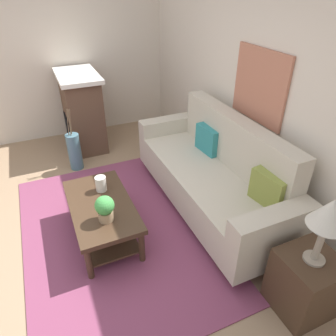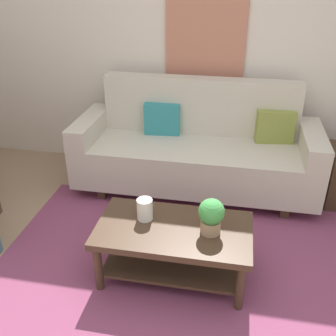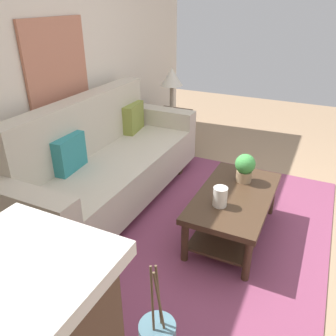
{
  "view_description": "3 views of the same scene",
  "coord_description": "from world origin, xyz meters",
  "px_view_note": "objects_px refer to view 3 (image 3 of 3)",
  "views": [
    {
      "loc": [
        2.48,
        0.01,
        2.38
      ],
      "look_at": [
        -0.16,
        1.19,
        0.56
      ],
      "focal_mm": 33.01,
      "sensor_mm": 36.0,
      "label": 1
    },
    {
      "loc": [
        0.36,
        -1.8,
        2.09
      ],
      "look_at": [
        -0.19,
        1.12,
        0.5
      ],
      "focal_mm": 41.37,
      "sensor_mm": 36.0,
      "label": 2
    },
    {
      "loc": [
        -2.48,
        -0.17,
        1.93
      ],
      "look_at": [
        -0.22,
        0.91,
        0.66
      ],
      "focal_mm": 36.29,
      "sensor_mm": 36.0,
      "label": 3
    }
  ],
  "objects_px": {
    "coffee_table": "(234,205)",
    "potted_plant_tabletop": "(245,167)",
    "throw_pillow_olive": "(133,118)",
    "side_table": "(171,132)",
    "couch": "(107,165)",
    "tabletop_vase": "(220,197)",
    "table_lamp": "(172,79)",
    "throw_pillow_teal": "(69,153)",
    "framed_painting": "(57,61)"
  },
  "relations": [
    {
      "from": "couch",
      "to": "tabletop_vase",
      "type": "xyz_separation_m",
      "value": [
        -0.22,
        -1.24,
        0.08
      ]
    },
    {
      "from": "coffee_table",
      "to": "side_table",
      "type": "relative_size",
      "value": 1.96
    },
    {
      "from": "couch",
      "to": "throw_pillow_teal",
      "type": "distance_m",
      "value": 0.46
    },
    {
      "from": "potted_plant_tabletop",
      "to": "table_lamp",
      "type": "relative_size",
      "value": 0.46
    },
    {
      "from": "potted_plant_tabletop",
      "to": "side_table",
      "type": "distance_m",
      "value": 1.8
    },
    {
      "from": "throw_pillow_teal",
      "to": "couch",
      "type": "bearing_deg",
      "value": -18.6
    },
    {
      "from": "throw_pillow_teal",
      "to": "tabletop_vase",
      "type": "height_order",
      "value": "throw_pillow_teal"
    },
    {
      "from": "side_table",
      "to": "framed_painting",
      "type": "bearing_deg",
      "value": 161.75
    },
    {
      "from": "throw_pillow_teal",
      "to": "coffee_table",
      "type": "bearing_deg",
      "value": -75.46
    },
    {
      "from": "tabletop_vase",
      "to": "side_table",
      "type": "height_order",
      "value": "tabletop_vase"
    },
    {
      "from": "framed_painting",
      "to": "throw_pillow_teal",
      "type": "bearing_deg",
      "value": -137.41
    },
    {
      "from": "potted_plant_tabletop",
      "to": "couch",
      "type": "bearing_deg",
      "value": 101.14
    },
    {
      "from": "throw_pillow_olive",
      "to": "potted_plant_tabletop",
      "type": "height_order",
      "value": "throw_pillow_olive"
    },
    {
      "from": "tabletop_vase",
      "to": "framed_painting",
      "type": "xyz_separation_m",
      "value": [
        0.22,
        1.71,
        0.89
      ]
    },
    {
      "from": "throw_pillow_olive",
      "to": "framed_painting",
      "type": "relative_size",
      "value": 0.45
    },
    {
      "from": "couch",
      "to": "table_lamp",
      "type": "xyz_separation_m",
      "value": [
        1.48,
        -0.02,
        0.56
      ]
    },
    {
      "from": "couch",
      "to": "throw_pillow_teal",
      "type": "bearing_deg",
      "value": 161.4
    },
    {
      "from": "tabletop_vase",
      "to": "table_lamp",
      "type": "xyz_separation_m",
      "value": [
        1.7,
        1.22,
        0.48
      ]
    },
    {
      "from": "throw_pillow_olive",
      "to": "potted_plant_tabletop",
      "type": "relative_size",
      "value": 1.37
    },
    {
      "from": "tabletop_vase",
      "to": "side_table",
      "type": "distance_m",
      "value": 2.1
    },
    {
      "from": "tabletop_vase",
      "to": "framed_painting",
      "type": "height_order",
      "value": "framed_painting"
    },
    {
      "from": "couch",
      "to": "framed_painting",
      "type": "bearing_deg",
      "value": 90.0
    },
    {
      "from": "tabletop_vase",
      "to": "table_lamp",
      "type": "relative_size",
      "value": 0.28
    },
    {
      "from": "throw_pillow_teal",
      "to": "throw_pillow_olive",
      "type": "bearing_deg",
      "value": 0.0
    },
    {
      "from": "throw_pillow_olive",
      "to": "coffee_table",
      "type": "xyz_separation_m",
      "value": [
        -0.74,
        -1.43,
        -0.37
      ]
    },
    {
      "from": "throw_pillow_teal",
      "to": "coffee_table",
      "type": "height_order",
      "value": "throw_pillow_teal"
    },
    {
      "from": "coffee_table",
      "to": "side_table",
      "type": "distance_m",
      "value": 1.96
    },
    {
      "from": "couch",
      "to": "side_table",
      "type": "distance_m",
      "value": 1.48
    },
    {
      "from": "throw_pillow_teal",
      "to": "table_lamp",
      "type": "height_order",
      "value": "table_lamp"
    },
    {
      "from": "couch",
      "to": "potted_plant_tabletop",
      "type": "height_order",
      "value": "couch"
    },
    {
      "from": "couch",
      "to": "throw_pillow_olive",
      "type": "bearing_deg",
      "value": 9.55
    },
    {
      "from": "couch",
      "to": "throw_pillow_teal",
      "type": "height_order",
      "value": "couch"
    },
    {
      "from": "throw_pillow_olive",
      "to": "side_table",
      "type": "distance_m",
      "value": 0.85
    },
    {
      "from": "coffee_table",
      "to": "side_table",
      "type": "bearing_deg",
      "value": 41.05
    },
    {
      "from": "couch",
      "to": "table_lamp",
      "type": "relative_size",
      "value": 4.13
    },
    {
      "from": "table_lamp",
      "to": "framed_painting",
      "type": "height_order",
      "value": "framed_painting"
    },
    {
      "from": "couch",
      "to": "side_table",
      "type": "xyz_separation_m",
      "value": [
        1.48,
        -0.02,
        -0.15
      ]
    },
    {
      "from": "throw_pillow_teal",
      "to": "table_lamp",
      "type": "bearing_deg",
      "value": -4.51
    },
    {
      "from": "throw_pillow_olive",
      "to": "side_table",
      "type": "height_order",
      "value": "throw_pillow_olive"
    },
    {
      "from": "couch",
      "to": "throw_pillow_olive",
      "type": "relative_size",
      "value": 6.53
    },
    {
      "from": "table_lamp",
      "to": "throw_pillow_olive",
      "type": "bearing_deg",
      "value": 168.77
    },
    {
      "from": "couch",
      "to": "tabletop_vase",
      "type": "relative_size",
      "value": 14.53
    },
    {
      "from": "couch",
      "to": "throw_pillow_olive",
      "type": "height_order",
      "value": "couch"
    },
    {
      "from": "tabletop_vase",
      "to": "table_lamp",
      "type": "height_order",
      "value": "table_lamp"
    },
    {
      "from": "table_lamp",
      "to": "framed_painting",
      "type": "relative_size",
      "value": 0.72
    },
    {
      "from": "couch",
      "to": "framed_painting",
      "type": "relative_size",
      "value": 2.97
    },
    {
      "from": "framed_painting",
      "to": "tabletop_vase",
      "type": "bearing_deg",
      "value": -97.47
    },
    {
      "from": "couch",
      "to": "throw_pillow_teal",
      "type": "relative_size",
      "value": 6.53
    },
    {
      "from": "coffee_table",
      "to": "potted_plant_tabletop",
      "type": "relative_size",
      "value": 4.2
    },
    {
      "from": "throw_pillow_olive",
      "to": "tabletop_vase",
      "type": "relative_size",
      "value": 2.22
    }
  ]
}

